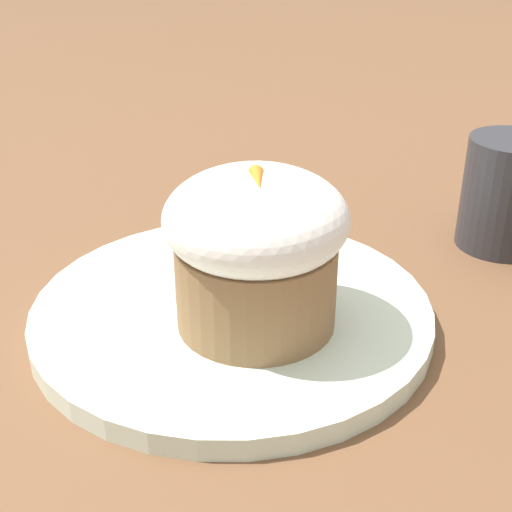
% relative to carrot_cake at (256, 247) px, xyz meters
% --- Properties ---
extents(ground_plane, '(4.00, 4.00, 0.00)m').
position_rel_carrot_cake_xyz_m(ground_plane, '(-0.02, -0.01, -0.07)').
color(ground_plane, brown).
extents(dessert_plate, '(0.26, 0.26, 0.01)m').
position_rel_carrot_cake_xyz_m(dessert_plate, '(-0.02, -0.01, -0.06)').
color(dessert_plate, silver).
rests_on(dessert_plate, ground_plane).
extents(carrot_cake, '(0.11, 0.11, 0.10)m').
position_rel_carrot_cake_xyz_m(carrot_cake, '(0.00, 0.00, 0.00)').
color(carrot_cake, olive).
rests_on(carrot_cake, dessert_plate).
extents(spoon, '(0.11, 0.11, 0.01)m').
position_rel_carrot_cake_xyz_m(spoon, '(-0.02, -0.04, -0.05)').
color(spoon, silver).
rests_on(spoon, dessert_plate).
extents(coffee_cup, '(0.10, 0.07, 0.09)m').
position_rel_carrot_cake_xyz_m(coffee_cup, '(-0.12, 0.21, -0.02)').
color(coffee_cup, '#2D2D33').
rests_on(coffee_cup, ground_plane).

